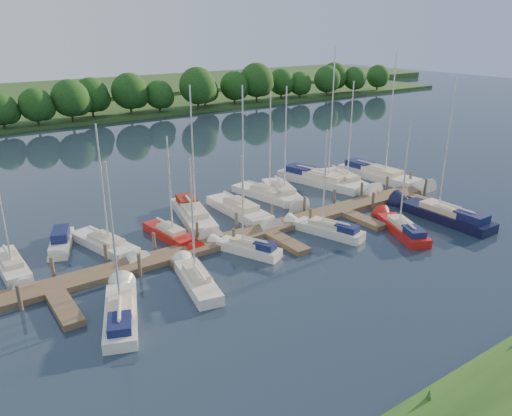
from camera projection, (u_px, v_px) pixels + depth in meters
ground at (334, 271)px, 32.97m from camera, size 260.00×260.00×0.00m
dock at (269, 233)px, 38.54m from camera, size 40.00×6.00×0.40m
mooring_pilings at (261, 224)px, 39.27m from camera, size 38.24×2.84×2.00m
far_shore at (50, 112)px, 90.70m from camera, size 180.00×30.00×0.60m
distant_hill at (22, 95)px, 109.84m from camera, size 220.00×40.00×1.40m
treeline at (61, 100)px, 78.69m from camera, size 144.61×10.15×8.29m
sailboat_n_0 at (12, 268)px, 32.83m from camera, size 1.71×6.48×8.39m
motorboat at (61, 242)px, 36.56m from camera, size 2.80×4.93×1.57m
sailboat_n_2 at (108, 246)px, 36.13m from camera, size 3.35×7.56×9.52m
sailboat_n_3 at (171, 235)px, 37.88m from camera, size 2.14×6.47×8.29m
sailboat_n_4 at (194, 217)px, 41.39m from camera, size 3.89×9.15×11.52m
sailboat_n_5 at (242, 212)px, 42.51m from camera, size 2.13×8.84×11.37m
sailboat_n_6 at (268, 196)px, 46.69m from camera, size 3.32×8.19×10.27m
sailboat_n_7 at (283, 194)px, 47.00m from camera, size 4.17×8.36×10.73m
sailboat_n_8 at (324, 182)px, 50.59m from camera, size 4.83×11.16×13.96m
sailboat_n_9 at (346, 182)px, 50.61m from camera, size 3.39×8.46×10.77m
sailboat_n_10 at (381, 176)px, 52.31m from camera, size 3.35×10.73×13.46m
sailboat_s_0 at (121, 313)px, 27.64m from camera, size 3.81×7.17×9.24m
sailboat_s_1 at (197, 281)px, 31.14m from camera, size 2.58×6.56×8.51m
sailboat_s_2 at (247, 249)px, 35.50m from camera, size 3.26×5.52×7.47m
sailboat_s_3 at (327, 230)px, 38.74m from camera, size 3.22×6.55×8.52m
sailboat_s_4 at (401, 229)px, 38.97m from camera, size 3.95×6.92×9.05m
sailboat_s_5 at (443, 216)px, 41.57m from camera, size 2.23×9.33×11.99m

